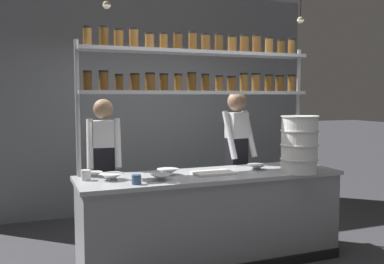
{
  "coord_description": "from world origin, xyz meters",
  "views": [
    {
      "loc": [
        -1.74,
        -3.87,
        1.7
      ],
      "look_at": [
        -0.13,
        0.2,
        1.33
      ],
      "focal_mm": 40.0,
      "sensor_mm": 36.0,
      "label": 1
    }
  ],
  "objects_px": {
    "serving_cup_front": "(86,175)",
    "prep_bowl_near_left": "(168,172)",
    "spice_shelf_unit": "(199,74)",
    "container_stack": "(299,144)",
    "prep_bowl_near_right": "(257,167)",
    "prep_bowl_center_back": "(94,174)",
    "prep_bowl_far_left": "(161,177)",
    "serving_cup_by_board": "(136,179)",
    "prep_bowl_center_front": "(112,177)",
    "cutting_board": "(214,173)",
    "chef_center": "(237,154)",
    "chef_left": "(104,165)"
  },
  "relations": [
    {
      "from": "serving_cup_front",
      "to": "prep_bowl_near_left",
      "type": "bearing_deg",
      "value": -2.1
    },
    {
      "from": "spice_shelf_unit",
      "to": "container_stack",
      "type": "xyz_separation_m",
      "value": [
        0.84,
        -0.61,
        -0.72
      ]
    },
    {
      "from": "spice_shelf_unit",
      "to": "container_stack",
      "type": "distance_m",
      "value": 1.26
    },
    {
      "from": "container_stack",
      "to": "prep_bowl_near_right",
      "type": "xyz_separation_m",
      "value": [
        -0.32,
        0.3,
        -0.26
      ]
    },
    {
      "from": "prep_bowl_center_back",
      "to": "prep_bowl_far_left",
      "type": "xyz_separation_m",
      "value": [
        0.55,
        -0.42,
        0.01
      ]
    },
    {
      "from": "prep_bowl_near_left",
      "to": "prep_bowl_near_right",
      "type": "distance_m",
      "value": 0.97
    },
    {
      "from": "spice_shelf_unit",
      "to": "serving_cup_front",
      "type": "bearing_deg",
      "value": -169.88
    },
    {
      "from": "prep_bowl_near_right",
      "to": "serving_cup_front",
      "type": "height_order",
      "value": "serving_cup_front"
    },
    {
      "from": "serving_cup_by_board",
      "to": "container_stack",
      "type": "bearing_deg",
      "value": -1.35
    },
    {
      "from": "container_stack",
      "to": "prep_bowl_center_back",
      "type": "relative_size",
      "value": 3.58
    },
    {
      "from": "prep_bowl_near_left",
      "to": "prep_bowl_center_front",
      "type": "height_order",
      "value": "same"
    },
    {
      "from": "prep_bowl_near_right",
      "to": "prep_bowl_far_left",
      "type": "xyz_separation_m",
      "value": [
        -1.11,
        -0.17,
        -0.0
      ]
    },
    {
      "from": "prep_bowl_near_left",
      "to": "serving_cup_front",
      "type": "height_order",
      "value": "serving_cup_front"
    },
    {
      "from": "spice_shelf_unit",
      "to": "prep_bowl_far_left",
      "type": "bearing_deg",
      "value": -140.57
    },
    {
      "from": "cutting_board",
      "to": "prep_bowl_near_left",
      "type": "xyz_separation_m",
      "value": [
        -0.44,
        0.13,
        0.02
      ]
    },
    {
      "from": "container_stack",
      "to": "serving_cup_front",
      "type": "distance_m",
      "value": 2.12
    },
    {
      "from": "chef_center",
      "to": "cutting_board",
      "type": "relative_size",
      "value": 4.36
    },
    {
      "from": "prep_bowl_far_left",
      "to": "chef_left",
      "type": "bearing_deg",
      "value": 113.57
    },
    {
      "from": "chef_center",
      "to": "serving_cup_front",
      "type": "xyz_separation_m",
      "value": [
        -1.8,
        -0.46,
        -0.05
      ]
    },
    {
      "from": "prep_bowl_center_back",
      "to": "spice_shelf_unit",
      "type": "bearing_deg",
      "value": 2.84
    },
    {
      "from": "chef_left",
      "to": "serving_cup_front",
      "type": "distance_m",
      "value": 0.66
    },
    {
      "from": "spice_shelf_unit",
      "to": "prep_bowl_center_front",
      "type": "height_order",
      "value": "spice_shelf_unit"
    },
    {
      "from": "chef_left",
      "to": "serving_cup_front",
      "type": "height_order",
      "value": "chef_left"
    },
    {
      "from": "prep_bowl_center_front",
      "to": "serving_cup_by_board",
      "type": "bearing_deg",
      "value": -58.73
    },
    {
      "from": "chef_center",
      "to": "prep_bowl_center_front",
      "type": "distance_m",
      "value": 1.67
    },
    {
      "from": "container_stack",
      "to": "prep_bowl_near_left",
      "type": "height_order",
      "value": "container_stack"
    },
    {
      "from": "prep_bowl_near_right",
      "to": "serving_cup_front",
      "type": "distance_m",
      "value": 1.76
    },
    {
      "from": "prep_bowl_near_right",
      "to": "container_stack",
      "type": "bearing_deg",
      "value": -43.42
    },
    {
      "from": "chef_center",
      "to": "prep_bowl_near_right",
      "type": "relative_size",
      "value": 8.44
    },
    {
      "from": "serving_cup_front",
      "to": "container_stack",
      "type": "bearing_deg",
      "value": -10.58
    },
    {
      "from": "spice_shelf_unit",
      "to": "chef_center",
      "type": "relative_size",
      "value": 1.47
    },
    {
      "from": "chef_center",
      "to": "chef_left",
      "type": "bearing_deg",
      "value": 164.47
    },
    {
      "from": "container_stack",
      "to": "chef_center",
      "type": "bearing_deg",
      "value": 107.72
    },
    {
      "from": "prep_bowl_near_left",
      "to": "prep_bowl_center_back",
      "type": "bearing_deg",
      "value": 164.4
    },
    {
      "from": "chef_center",
      "to": "prep_bowl_center_back",
      "type": "height_order",
      "value": "chef_center"
    },
    {
      "from": "prep_bowl_center_back",
      "to": "prep_bowl_near_right",
      "type": "relative_size",
      "value": 0.78
    },
    {
      "from": "prep_bowl_near_left",
      "to": "prep_bowl_near_right",
      "type": "xyz_separation_m",
      "value": [
        0.97,
        -0.06,
        -0.0
      ]
    },
    {
      "from": "prep_bowl_center_back",
      "to": "container_stack",
      "type": "bearing_deg",
      "value": -15.59
    },
    {
      "from": "prep_bowl_near_right",
      "to": "serving_cup_front",
      "type": "bearing_deg",
      "value": 177.15
    },
    {
      "from": "chef_left",
      "to": "prep_bowl_far_left",
      "type": "height_order",
      "value": "chef_left"
    },
    {
      "from": "container_stack",
      "to": "prep_bowl_center_back",
      "type": "xyz_separation_m",
      "value": [
        -1.97,
        0.55,
        -0.27
      ]
    },
    {
      "from": "prep_bowl_center_front",
      "to": "spice_shelf_unit",
      "type": "bearing_deg",
      "value": 16.35
    },
    {
      "from": "chef_left",
      "to": "chef_center",
      "type": "height_order",
      "value": "chef_center"
    },
    {
      "from": "spice_shelf_unit",
      "to": "prep_bowl_near_left",
      "type": "bearing_deg",
      "value": -150.54
    },
    {
      "from": "spice_shelf_unit",
      "to": "chef_left",
      "type": "bearing_deg",
      "value": 157.99
    },
    {
      "from": "prep_bowl_center_front",
      "to": "serving_cup_by_board",
      "type": "relative_size",
      "value": 2.65
    },
    {
      "from": "spice_shelf_unit",
      "to": "prep_bowl_center_back",
      "type": "height_order",
      "value": "spice_shelf_unit"
    },
    {
      "from": "spice_shelf_unit",
      "to": "prep_bowl_center_back",
      "type": "bearing_deg",
      "value": -177.16
    },
    {
      "from": "prep_bowl_far_left",
      "to": "cutting_board",
      "type": "bearing_deg",
      "value": 9.7
    },
    {
      "from": "chef_left",
      "to": "prep_bowl_center_front",
      "type": "distance_m",
      "value": 0.68
    }
  ]
}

